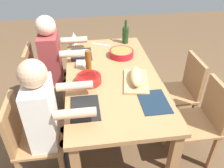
% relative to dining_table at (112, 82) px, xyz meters
% --- Properties ---
extents(ground_plane, '(8.00, 8.00, 0.00)m').
position_rel_dining_table_xyz_m(ground_plane, '(0.00, 0.00, -0.65)').
color(ground_plane, brown).
extents(dining_table, '(1.70, 0.89, 0.74)m').
position_rel_dining_table_xyz_m(dining_table, '(0.00, 0.00, 0.00)').
color(dining_table, '#9E7044').
rests_on(dining_table, ground_plane).
extents(chair_near_right, '(0.40, 0.40, 0.85)m').
position_rel_dining_table_xyz_m(chair_near_right, '(0.47, -0.76, -0.17)').
color(chair_near_right, '#9E7044').
rests_on(chair_near_right, ground_plane).
extents(diner_near_right, '(0.41, 0.53, 1.20)m').
position_rel_dining_table_xyz_m(diner_near_right, '(0.47, -0.58, 0.05)').
color(diner_near_right, '#2D2D38').
rests_on(diner_near_right, ground_plane).
extents(chair_near_left, '(0.40, 0.40, 0.85)m').
position_rel_dining_table_xyz_m(chair_near_left, '(-0.47, -0.76, -0.17)').
color(chair_near_left, '#9E7044').
rests_on(chair_near_left, ground_plane).
extents(diner_near_left, '(0.41, 0.53, 1.20)m').
position_rel_dining_table_xyz_m(diner_near_left, '(-0.47, -0.58, 0.05)').
color(diner_near_left, '#2D2D38').
rests_on(diner_near_left, ground_plane).
extents(chair_far_right, '(0.40, 0.40, 0.85)m').
position_rel_dining_table_xyz_m(chair_far_right, '(0.47, 0.76, -0.17)').
color(chair_far_right, '#9E7044').
rests_on(chair_far_right, ground_plane).
extents(chair_far_center, '(0.40, 0.40, 0.85)m').
position_rel_dining_table_xyz_m(chair_far_center, '(0.00, 0.76, -0.17)').
color(chair_far_center, '#9E7044').
rests_on(chair_far_center, ground_plane).
extents(serving_bowl_salad, '(0.23, 0.23, 0.07)m').
position_rel_dining_table_xyz_m(serving_bowl_salad, '(0.10, -0.23, 0.13)').
color(serving_bowl_salad, red).
rests_on(serving_bowl_salad, dining_table).
extents(serving_bowl_fruit, '(0.27, 0.27, 0.07)m').
position_rel_dining_table_xyz_m(serving_bowl_fruit, '(-0.37, 0.16, 0.13)').
color(serving_bowl_fruit, '#B21923').
rests_on(serving_bowl_fruit, dining_table).
extents(cutting_board, '(0.43, 0.29, 0.02)m').
position_rel_dining_table_xyz_m(cutting_board, '(0.16, 0.20, 0.10)').
color(cutting_board, tan).
rests_on(cutting_board, dining_table).
extents(bread_loaf, '(0.33, 0.17, 0.09)m').
position_rel_dining_table_xyz_m(bread_loaf, '(0.16, 0.20, 0.15)').
color(bread_loaf, tan).
rests_on(bread_loaf, cutting_board).
extents(wine_bottle, '(0.08, 0.08, 0.29)m').
position_rel_dining_table_xyz_m(wine_bottle, '(-0.71, 0.26, 0.20)').
color(wine_bottle, '#193819').
rests_on(wine_bottle, dining_table).
extents(beer_bottle, '(0.06, 0.06, 0.22)m').
position_rel_dining_table_xyz_m(beer_bottle, '(-0.10, -0.22, 0.20)').
color(beer_bottle, brown).
rests_on(beer_bottle, dining_table).
extents(wine_glass, '(0.08, 0.08, 0.17)m').
position_rel_dining_table_xyz_m(wine_glass, '(-0.73, -0.36, 0.20)').
color(wine_glass, silver).
rests_on(wine_glass, dining_table).
extents(placemat_near_right, '(0.32, 0.23, 0.01)m').
position_rel_dining_table_xyz_m(placemat_near_right, '(0.47, -0.28, 0.09)').
color(placemat_near_right, black).
rests_on(placemat_near_right, dining_table).
extents(placemat_near_left, '(0.32, 0.23, 0.01)m').
position_rel_dining_table_xyz_m(placemat_near_left, '(-0.47, -0.28, 0.09)').
color(placemat_near_left, black).
rests_on(placemat_near_left, dining_table).
extents(placemat_far_right, '(0.32, 0.23, 0.01)m').
position_rel_dining_table_xyz_m(placemat_far_right, '(0.47, 0.28, 0.09)').
color(placemat_far_right, '#142333').
rests_on(placemat_far_right, dining_table).
extents(carving_knife, '(0.13, 0.22, 0.01)m').
position_rel_dining_table_xyz_m(carving_knife, '(-0.69, -0.04, 0.09)').
color(carving_knife, silver).
rests_on(carving_knife, dining_table).
extents(napkin_stack, '(0.15, 0.15, 0.02)m').
position_rel_dining_table_xyz_m(napkin_stack, '(-0.25, -0.27, 0.10)').
color(napkin_stack, white).
rests_on(napkin_stack, dining_table).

